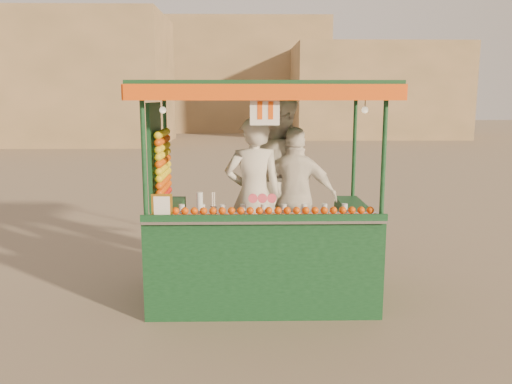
{
  "coord_description": "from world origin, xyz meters",
  "views": [
    {
      "loc": [
        -0.23,
        -5.8,
        2.22
      ],
      "look_at": [
        -0.11,
        -0.13,
        1.19
      ],
      "focal_mm": 36.96,
      "sensor_mm": 36.0,
      "label": 1
    }
  ],
  "objects_px": {
    "vendor_middle": "(277,178)",
    "juice_cart": "(256,232)",
    "vendor_left": "(253,196)",
    "vendor_right": "(296,197)"
  },
  "relations": [
    {
      "from": "vendor_left",
      "to": "vendor_right",
      "type": "distance_m",
      "value": 0.55
    },
    {
      "from": "juice_cart",
      "to": "vendor_middle",
      "type": "distance_m",
      "value": 0.87
    },
    {
      "from": "vendor_middle",
      "to": "vendor_right",
      "type": "height_order",
      "value": "vendor_middle"
    },
    {
      "from": "vendor_middle",
      "to": "vendor_right",
      "type": "bearing_deg",
      "value": 155.46
    },
    {
      "from": "vendor_left",
      "to": "vendor_right",
      "type": "height_order",
      "value": "vendor_left"
    },
    {
      "from": "vendor_right",
      "to": "vendor_middle",
      "type": "bearing_deg",
      "value": -46.72
    },
    {
      "from": "juice_cart",
      "to": "vendor_right",
      "type": "height_order",
      "value": "juice_cart"
    },
    {
      "from": "vendor_middle",
      "to": "juice_cart",
      "type": "bearing_deg",
      "value": 100.71
    },
    {
      "from": "vendor_right",
      "to": "juice_cart",
      "type": "bearing_deg",
      "value": 46.86
    },
    {
      "from": "juice_cart",
      "to": "vendor_left",
      "type": "xyz_separation_m",
      "value": [
        -0.03,
        0.12,
        0.38
      ]
    }
  ]
}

